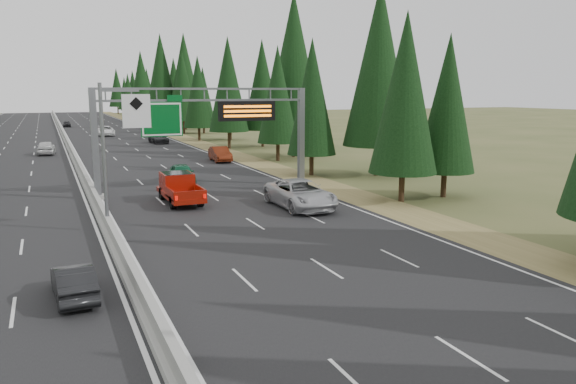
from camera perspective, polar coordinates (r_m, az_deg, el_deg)
name	(u,v)px	position (r m, az deg, el deg)	size (l,w,h in m)	color
road	(67,145)	(86.65, -21.50, 4.50)	(32.00, 260.00, 0.08)	black
shoulder_right	(190,140)	(89.01, -9.95, 5.19)	(3.60, 260.00, 0.06)	olive
median_barrier	(67,142)	(86.62, -21.51, 4.75)	(0.70, 260.00, 0.85)	gray
sign_gantry	(214,123)	(42.84, -7.54, 6.97)	(16.75, 0.98, 7.80)	slate
hov_sign_pole	(115,146)	(31.55, -17.20, 4.46)	(2.80, 0.50, 8.00)	slate
tree_row_right	(243,80)	(77.32, -4.62, 11.23)	(12.34, 242.21, 18.93)	black
silver_minivan	(300,194)	(36.77, 1.26, -0.20)	(3.03, 6.57, 1.82)	#AFB0B4
red_pickup	(179,186)	(39.47, -11.06, 0.60)	(2.16, 6.04, 1.97)	black
car_ahead_green	(182,173)	(47.88, -10.73, 1.90)	(1.82, 4.51, 1.54)	#155D39
car_ahead_dkred	(220,154)	(61.51, -6.92, 3.85)	(1.69, 4.85, 1.60)	maroon
car_ahead_dkgrey	(158,138)	(84.65, -13.03, 5.37)	(2.13, 5.23, 1.52)	black
car_ahead_white	(106,131)	(101.10, -18.00, 5.92)	(2.70, 5.85, 1.62)	white
car_ahead_far	(67,124)	(128.76, -21.56, 6.46)	(1.51, 3.75, 1.28)	black
car_onc_near	(74,282)	(22.38, -20.95, -8.51)	(1.36, 3.90, 1.29)	black
car_onc_white	(46,148)	(73.76, -23.37, 4.16)	(1.95, 4.85, 1.65)	silver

